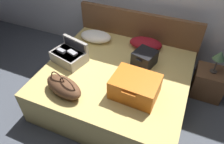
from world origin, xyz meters
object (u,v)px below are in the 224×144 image
at_px(hard_case_large, 135,86).
at_px(table_lamp, 220,56).
at_px(bed, 116,85).
at_px(nightstand, 208,83).
at_px(pillow_near_headboard, 96,36).
at_px(duffel_bag, 64,86).
at_px(hard_case_medium, 69,55).
at_px(pillow_center_head, 146,44).
at_px(hard_case_small, 144,58).

distance_m(hard_case_large, table_lamp, 1.31).
height_order(bed, nightstand, bed).
bearing_deg(bed, pillow_near_headboard, 135.62).
relative_size(bed, duffel_bag, 3.39).
bearing_deg(hard_case_large, nightstand, 49.43).
xyz_separation_m(bed, hard_case_large, (0.37, -0.30, 0.41)).
distance_m(hard_case_medium, pillow_center_head, 1.19).
xyz_separation_m(bed, pillow_center_head, (0.22, 0.71, 0.36)).
bearing_deg(hard_case_small, pillow_near_headboard, 179.00).
distance_m(duffel_bag, pillow_near_headboard, 1.20).
height_order(pillow_center_head, table_lamp, table_lamp).
bearing_deg(pillow_center_head, bed, -107.05).
relative_size(pillow_center_head, nightstand, 1.12).
height_order(hard_case_large, nightstand, hard_case_large).
relative_size(bed, nightstand, 4.35).
bearing_deg(nightstand, hard_case_small, -160.52).
bearing_deg(hard_case_small, table_lamp, 35.00).
relative_size(hard_case_large, hard_case_medium, 1.08).
bearing_deg(hard_case_medium, hard_case_small, 33.25).
distance_m(bed, pillow_near_headboard, 0.90).
distance_m(bed, duffel_bag, 0.85).
distance_m(duffel_bag, table_lamp, 2.13).
bearing_deg(duffel_bag, pillow_center_head, 63.72).
bearing_deg(duffel_bag, pillow_near_headboard, 97.36).
distance_m(bed, table_lamp, 1.50).
bearing_deg(nightstand, hard_case_medium, -160.68).
xyz_separation_m(pillow_center_head, table_lamp, (1.05, -0.06, 0.11)).
height_order(hard_case_small, pillow_near_headboard, hard_case_small).
relative_size(hard_case_large, hard_case_small, 1.59).
relative_size(hard_case_medium, nightstand, 1.16).
bearing_deg(table_lamp, hard_case_large, -133.35).
xyz_separation_m(hard_case_medium, table_lamp, (1.98, 0.69, 0.09)).
bearing_deg(hard_case_small, duffel_bag, -113.41).
relative_size(hard_case_medium, hard_case_small, 1.47).
bearing_deg(bed, table_lamp, 27.07).
height_order(bed, duffel_bag, duffel_bag).
bearing_deg(pillow_near_headboard, hard_case_large, -42.41).
height_order(hard_case_medium, duffel_bag, hard_case_medium).
bearing_deg(hard_case_medium, nightstand, 33.41).
bearing_deg(hard_case_small, nightstand, 35.00).
bearing_deg(nightstand, duffel_bag, -143.46).
bearing_deg(hard_case_medium, duffel_bag, -50.58).
bearing_deg(pillow_near_headboard, table_lamp, 2.22).
height_order(bed, hard_case_small, hard_case_small).
bearing_deg(hard_case_large, pillow_near_headboard, 140.37).
relative_size(hard_case_large, pillow_near_headboard, 1.11).
height_order(hard_case_large, pillow_near_headboard, hard_case_large).
height_order(hard_case_large, hard_case_small, hard_case_large).
height_order(hard_case_large, hard_case_medium, hard_case_medium).
height_order(hard_case_small, pillow_center_head, hard_case_small).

